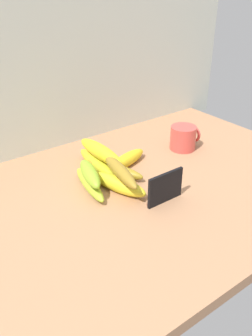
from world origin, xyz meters
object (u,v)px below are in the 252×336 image
(banana_6, at_px, (101,152))
(banana_3, at_px, (97,163))
(banana_2, at_px, (119,184))
(banana_4, at_px, (90,184))
(banana_0, at_px, (127,160))
(chalkboard_sign, at_px, (165,189))
(banana_5, at_px, (90,174))
(banana_7, at_px, (120,171))
(banana_1, at_px, (113,170))
(coffee_mug, at_px, (184,138))

(banana_6, bearing_deg, banana_3, 110.61)
(banana_2, relative_size, banana_4, 0.93)
(banana_0, relative_size, banana_4, 0.84)
(chalkboard_sign, distance_m, banana_0, 0.22)
(banana_5, distance_m, banana_7, 0.08)
(banana_5, xyz_separation_m, banana_7, (0.06, -0.05, 0.01))
(chalkboard_sign, height_order, banana_0, chalkboard_sign)
(banana_2, bearing_deg, banana_5, 139.51)
(banana_0, bearing_deg, banana_1, -160.88)
(banana_4, bearing_deg, banana_3, 47.28)
(banana_1, bearing_deg, banana_3, 105.79)
(banana_0, xyz_separation_m, banana_1, (-0.07, -0.02, -0.00))
(chalkboard_sign, distance_m, banana_7, 0.13)
(banana_0, bearing_deg, banana_4, -163.41)
(banana_0, distance_m, banana_1, 0.07)
(banana_3, height_order, banana_5, banana_5)
(coffee_mug, xyz_separation_m, banana_1, (-0.29, -0.01, -0.02))
(banana_4, bearing_deg, banana_5, -94.01)
(chalkboard_sign, height_order, banana_2, chalkboard_sign)
(coffee_mug, distance_m, banana_2, 0.34)
(coffee_mug, bearing_deg, banana_6, 172.69)
(banana_1, relative_size, banana_6, 0.96)
(banana_1, distance_m, banana_6, 0.06)
(banana_0, xyz_separation_m, banana_2, (-0.11, -0.10, 0.00))
(chalkboard_sign, height_order, banana_5, chalkboard_sign)
(chalkboard_sign, xyz_separation_m, banana_6, (-0.04, 0.24, 0.02))
(banana_1, height_order, banana_5, banana_5)
(banana_2, bearing_deg, banana_0, 44.51)
(banana_4, bearing_deg, banana_0, 16.59)
(coffee_mug, bearing_deg, banana_5, -174.47)
(banana_3, relative_size, banana_4, 1.09)
(banana_3, xyz_separation_m, banana_4, (-0.08, -0.09, -0.00))
(banana_6, bearing_deg, coffee_mug, -7.31)
(banana_1, relative_size, banana_2, 1.12)
(banana_3, relative_size, banana_6, 1.01)
(coffee_mug, distance_m, banana_1, 0.29)
(banana_2, height_order, banana_3, banana_2)
(banana_2, relative_size, banana_6, 0.85)
(chalkboard_sign, relative_size, banana_4, 0.59)
(coffee_mug, distance_m, banana_4, 0.39)
(chalkboard_sign, bearing_deg, banana_3, 100.31)
(banana_3, bearing_deg, banana_5, -131.09)
(banana_0, bearing_deg, banana_2, -135.49)
(banana_3, xyz_separation_m, banana_7, (-0.02, -0.14, 0.04))
(banana_2, distance_m, banana_7, 0.04)
(banana_4, bearing_deg, coffee_mug, 4.72)
(coffee_mug, relative_size, banana_3, 0.49)
(banana_2, distance_m, banana_5, 0.08)
(banana_0, relative_size, banana_5, 1.05)
(chalkboard_sign, height_order, banana_7, chalkboard_sign)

